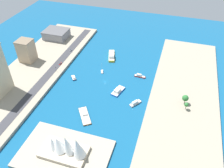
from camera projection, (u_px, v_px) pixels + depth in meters
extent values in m
plane|color=#145684|center=(105.00, 82.00, 267.66)|extent=(440.00, 440.00, 0.00)
cube|color=#9E937F|center=(184.00, 96.00, 245.97)|extent=(70.00, 240.00, 3.05)
cube|color=#9E937F|center=(37.00, 68.00, 287.43)|extent=(70.00, 240.00, 3.05)
cube|color=#A89E89|center=(64.00, 153.00, 191.68)|extent=(75.22, 48.16, 2.00)
cube|color=#38383D|center=(53.00, 70.00, 281.37)|extent=(10.20, 228.00, 0.15)
cube|color=red|center=(140.00, 76.00, 274.37)|extent=(12.87, 3.97, 1.67)
cone|color=red|center=(145.00, 78.00, 272.51)|extent=(1.58, 1.58, 1.50)
cube|color=white|center=(139.00, 75.00, 273.42)|extent=(5.73, 2.88, 2.32)
cube|color=beige|center=(140.00, 76.00, 273.81)|extent=(12.36, 3.81, 0.10)
cube|color=blue|center=(118.00, 91.00, 253.61)|extent=(12.46, 19.80, 1.62)
cone|color=blue|center=(122.00, 86.00, 259.92)|extent=(1.78, 1.78, 1.46)
cube|color=white|center=(117.00, 90.00, 251.15)|extent=(6.76, 8.42, 2.90)
cube|color=beige|center=(118.00, 90.00, 253.07)|extent=(11.96, 19.01, 0.10)
cube|color=#1E284C|center=(74.00, 78.00, 272.34)|extent=(9.05, 9.75, 1.48)
cone|color=#1E284C|center=(73.00, 75.00, 276.00)|extent=(1.87, 1.87, 1.33)
cube|color=white|center=(74.00, 77.00, 270.69)|extent=(4.88, 5.14, 1.73)
cube|color=beige|center=(74.00, 77.00, 271.85)|extent=(8.69, 9.36, 0.10)
cube|color=yellow|center=(112.00, 56.00, 308.88)|extent=(15.04, 28.46, 2.69)
cone|color=yellow|center=(112.00, 50.00, 320.11)|extent=(3.01, 3.01, 2.42)
cube|color=white|center=(112.00, 55.00, 304.09)|extent=(8.86, 11.59, 3.63)
cube|color=beige|center=(112.00, 55.00, 308.00)|extent=(14.43, 27.32, 0.10)
cube|color=#999EA3|center=(135.00, 103.00, 238.49)|extent=(11.34, 13.57, 1.55)
cone|color=#999EA3|center=(140.00, 100.00, 241.90)|extent=(1.94, 1.94, 1.39)
cube|color=white|center=(135.00, 102.00, 236.87)|extent=(6.36, 7.45, 2.42)
cube|color=beige|center=(135.00, 103.00, 237.97)|extent=(10.89, 13.03, 0.10)
cube|color=brown|center=(85.00, 116.00, 224.92)|extent=(20.29, 24.31, 1.29)
cone|color=brown|center=(88.00, 125.00, 215.74)|extent=(1.62, 1.62, 1.16)
cube|color=white|center=(84.00, 112.00, 226.80)|extent=(9.04, 10.04, 1.91)
cube|color=beige|center=(85.00, 115.00, 224.48)|extent=(19.48, 23.34, 0.10)
cube|color=white|center=(102.00, 72.00, 282.20)|extent=(4.80, 7.55, 1.08)
cone|color=white|center=(102.00, 70.00, 285.20)|extent=(1.25, 1.25, 0.97)
cube|color=white|center=(102.00, 71.00, 281.12)|extent=(2.47, 3.04, 0.91)
cube|color=beige|center=(102.00, 71.00, 281.83)|extent=(4.61, 7.25, 0.10)
cylinder|color=silver|center=(102.00, 67.00, 278.58)|extent=(0.24, 0.24, 11.31)
cube|color=tan|center=(26.00, 51.00, 289.23)|extent=(17.78, 16.79, 27.51)
cube|color=#7C6B55|center=(24.00, 41.00, 280.32)|extent=(18.49, 17.46, 0.80)
cube|color=gray|center=(56.00, 34.00, 342.23)|extent=(33.07, 27.76, 11.19)
cube|color=#59595C|center=(56.00, 31.00, 338.45)|extent=(34.40, 28.87, 0.80)
cylinder|color=black|center=(71.00, 50.00, 317.03)|extent=(0.26, 0.64, 0.64)
cylinder|color=black|center=(72.00, 50.00, 316.70)|extent=(0.26, 0.64, 0.64)
cylinder|color=black|center=(70.00, 51.00, 314.80)|extent=(0.26, 0.64, 0.64)
cylinder|color=black|center=(71.00, 51.00, 314.46)|extent=(0.26, 0.64, 0.64)
cube|color=#B7B7BC|center=(71.00, 50.00, 315.59)|extent=(1.77, 4.32, 0.71)
cube|color=#262D38|center=(71.00, 50.00, 315.03)|extent=(1.54, 2.43, 0.56)
cylinder|color=black|center=(60.00, 63.00, 291.75)|extent=(0.27, 0.65, 0.64)
cylinder|color=black|center=(62.00, 63.00, 291.41)|extent=(0.27, 0.65, 0.64)
cylinder|color=black|center=(59.00, 64.00, 289.22)|extent=(0.27, 0.65, 0.64)
cylinder|color=black|center=(60.00, 65.00, 288.88)|extent=(0.27, 0.65, 0.64)
cube|color=red|center=(60.00, 64.00, 290.14)|extent=(1.97, 4.88, 0.75)
cube|color=#262D38|center=(60.00, 63.00, 289.56)|extent=(1.68, 2.75, 0.54)
cylinder|color=black|center=(56.00, 69.00, 276.94)|extent=(0.18, 0.18, 5.50)
cube|color=black|center=(56.00, 67.00, 274.89)|extent=(0.36, 0.36, 1.00)
sphere|color=red|center=(56.00, 67.00, 274.67)|extent=(0.24, 0.24, 0.24)
sphere|color=yellow|center=(56.00, 67.00, 274.89)|extent=(0.24, 0.24, 0.24)
sphere|color=green|center=(56.00, 67.00, 275.11)|extent=(0.24, 0.24, 0.24)
cube|color=#BCAD93|center=(64.00, 152.00, 190.11)|extent=(39.09, 21.74, 3.00)
cone|color=white|center=(78.00, 148.00, 180.13)|extent=(12.32, 10.43, 19.77)
cone|color=white|center=(67.00, 145.00, 182.28)|extent=(10.94, 8.16, 19.69)
cone|color=white|center=(58.00, 144.00, 185.79)|extent=(13.73, 11.36, 15.50)
cone|color=white|center=(53.00, 143.00, 187.61)|extent=(9.91, 8.07, 12.82)
cylinder|color=brown|center=(184.00, 102.00, 234.05)|extent=(0.50, 0.50, 4.47)
sphere|color=#2D7233|center=(185.00, 98.00, 231.02)|extent=(6.43, 6.43, 6.43)
cylinder|color=brown|center=(186.00, 107.00, 227.50)|extent=(0.50, 0.50, 4.44)
sphere|color=#2D7233|center=(186.00, 105.00, 225.04)|extent=(4.22, 4.22, 4.22)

